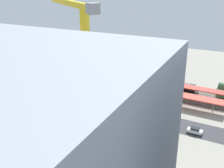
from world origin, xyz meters
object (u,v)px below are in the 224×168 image
at_px(platform_canopy_far, 143,79).
at_px(box_truck_1, 74,100).
at_px(construction_building, 27,94).
at_px(parked_car_5, 80,104).
at_px(parked_car_2, 142,118).
at_px(box_truck_2, 75,100).
at_px(tower_crane, 83,69).
at_px(traffic_light, 41,77).
at_px(parked_car_0, 195,131).
at_px(street_tree_1, 56,78).
at_px(street_tree_3, 29,74).
at_px(street_tree_0, 19,72).
at_px(locomotive, 177,86).
at_px(parked_car_1, 168,125).
at_px(street_tree_2, 129,93).
at_px(parked_car_3, 119,113).
at_px(street_tree_4, 103,88).
at_px(parked_car_4, 99,109).
at_px(platform_canopy_near, 128,85).
at_px(box_truck_0, 92,106).

distance_m(platform_canopy_far, box_truck_1, 28.92).
bearing_deg(construction_building, parked_car_5, -109.03).
bearing_deg(parked_car_2, box_truck_2, -1.53).
height_order(tower_crane, traffic_light, tower_crane).
bearing_deg(parked_car_0, street_tree_1, -8.56).
relative_size(tower_crane, street_tree_3, 4.89).
distance_m(tower_crane, street_tree_0, 59.70).
height_order(platform_canopy_far, locomotive, locomotive).
height_order(parked_car_1, street_tree_2, street_tree_2).
bearing_deg(parked_car_3, traffic_light, -11.73).
bearing_deg(street_tree_4, parked_car_4, 109.19).
bearing_deg(box_truck_2, parked_car_3, 177.45).
bearing_deg(box_truck_2, street_tree_1, -28.59).
xyz_separation_m(platform_canopy_near, street_tree_3, (38.81, 9.39, 1.16)).
bearing_deg(tower_crane, locomotive, -102.04).
relative_size(platform_canopy_near, street_tree_0, 9.07).
relative_size(parked_car_5, street_tree_3, 0.64).
xyz_separation_m(street_tree_3, street_tree_4, (-33.46, -0.00, -0.02)).
relative_size(platform_canopy_near, street_tree_2, 10.48).
height_order(parked_car_4, traffic_light, traffic_light).
distance_m(parked_car_5, street_tree_0, 35.04).
distance_m(locomotive, construction_building, 56.26).
distance_m(locomotive, parked_car_2, 28.44).
bearing_deg(tower_crane, street_tree_1, -43.62).
height_order(box_truck_0, street_tree_3, street_tree_3).
xyz_separation_m(locomotive, parked_car_4, (18.62, 28.06, -1.11)).
bearing_deg(construction_building, parked_car_2, -147.27).
xyz_separation_m(parked_car_0, street_tree_4, (33.21, -8.08, 4.13)).
bearing_deg(parked_car_0, box_truck_2, -1.72).
relative_size(parked_car_2, parked_car_5, 0.92).
bearing_deg(street_tree_1, street_tree_0, -0.47).
distance_m(parked_car_5, street_tree_2, 16.91).
xyz_separation_m(construction_building, street_tree_4, (-11.57, -24.41, -4.73)).
height_order(construction_building, street_tree_0, construction_building).
xyz_separation_m(parked_car_3, tower_crane, (-0.88, 21.44, 20.89)).
bearing_deg(parked_car_2, street_tree_0, -7.67).
bearing_deg(platform_canopy_near, street_tree_2, 115.34).
relative_size(street_tree_0, street_tree_3, 1.01).
bearing_deg(box_truck_0, platform_canopy_far, -108.36).
bearing_deg(street_tree_0, parked_car_0, 173.56).
relative_size(box_truck_0, street_tree_0, 1.11).
relative_size(parked_car_0, street_tree_3, 0.58).
bearing_deg(parked_car_2, street_tree_2, -45.64).
bearing_deg(box_truck_0, parked_car_0, -179.31).
bearing_deg(construction_building, box_truck_1, -101.53).
relative_size(box_truck_1, street_tree_1, 1.03).
bearing_deg(street_tree_0, parked_car_2, 172.33).
xyz_separation_m(parked_car_5, street_tree_2, (-14.34, -8.22, 3.57)).
relative_size(parked_car_0, traffic_light, 0.60).
xyz_separation_m(locomotive, parked_car_3, (11.49, 28.27, -1.05)).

